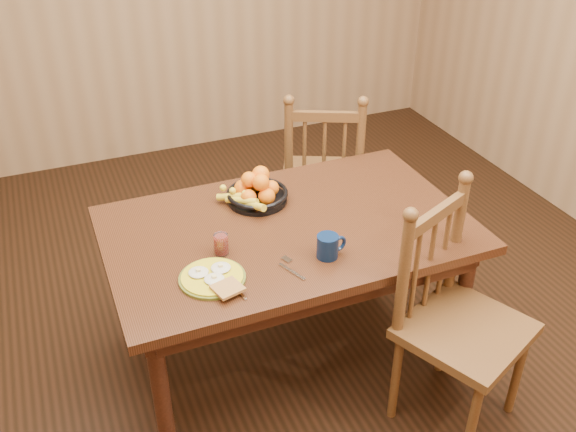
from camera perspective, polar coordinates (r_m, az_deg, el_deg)
name	(u,v)px	position (r m, az deg, el deg)	size (l,w,h in m)	color
room	(288,98)	(2.57, 0.00, 10.47)	(4.52, 5.02, 2.72)	black
dining_table	(288,241)	(2.89, 0.00, -2.27)	(1.60, 1.00, 0.75)	black
chair_far	(323,177)	(3.75, 3.12, 3.50)	(0.62, 0.61, 1.04)	#492D15
chair_near	(457,321)	(2.78, 14.77, -9.05)	(0.62, 0.61, 1.05)	#492D15
breakfast_plate	(213,278)	(2.53, -6.67, -5.46)	(0.26, 0.30, 0.04)	#59601E
fork	(290,267)	(2.58, 0.20, -4.58)	(0.06, 0.18, 0.00)	silver
spoon	(232,284)	(2.50, -5.01, -6.08)	(0.05, 0.16, 0.01)	silver
coffee_mug	(329,246)	(2.63, 3.62, -2.67)	(0.13, 0.09, 0.10)	#0A1B3A
juice_glass	(221,244)	(2.66, -5.96, -2.54)	(0.06, 0.06, 0.09)	silver
fruit_bowl	(256,192)	(2.99, -2.86, 2.19)	(0.32, 0.32, 0.17)	black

